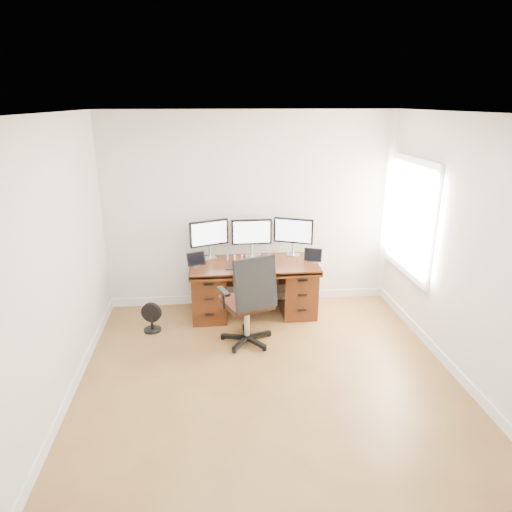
{
  "coord_description": "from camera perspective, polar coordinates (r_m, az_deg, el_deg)",
  "views": [
    {
      "loc": [
        -0.57,
        -3.9,
        2.8
      ],
      "look_at": [
        0.0,
        1.5,
        0.95
      ],
      "focal_mm": 32.0,
      "sensor_mm": 36.0,
      "label": 1
    }
  ],
  "objects": [
    {
      "name": "ground",
      "position": [
        4.83,
        1.95,
        -16.6
      ],
      "size": [
        4.5,
        4.5,
        0.0
      ],
      "primitive_type": "plane",
      "color": "brown",
      "rests_on": "ground"
    },
    {
      "name": "keyboard",
      "position": [
        5.89,
        -0.21,
        -1.46
      ],
      "size": [
        0.32,
        0.23,
        0.01
      ],
      "primitive_type": "cube",
      "rotation": [
        0.0,
        0.0,
        -0.42
      ],
      "color": "silver",
      "rests_on": "desk"
    },
    {
      "name": "monitor_left",
      "position": [
        6.21,
        -5.89,
        2.69
      ],
      "size": [
        0.53,
        0.23,
        0.53
      ],
      "rotation": [
        0.0,
        0.0,
        0.37
      ],
      "color": "silver",
      "rests_on": "desk"
    },
    {
      "name": "figurine_pink",
      "position": [
        6.2,
        -1.77,
        -0.1
      ],
      "size": [
        0.03,
        0.03,
        0.07
      ],
      "color": "pink",
      "rests_on": "desk"
    },
    {
      "name": "phone",
      "position": [
        6.06,
        -0.3,
        -0.88
      ],
      "size": [
        0.15,
        0.11,
        0.01
      ],
      "primitive_type": "cube",
      "rotation": [
        0.0,
        0.0,
        -0.37
      ],
      "color": "black",
      "rests_on": "desk"
    },
    {
      "name": "tablet_right",
      "position": [
        6.13,
        7.14,
        -0.01
      ],
      "size": [
        0.25,
        0.15,
        0.19
      ],
      "rotation": [
        0.0,
        0.0,
        -0.35
      ],
      "color": "silver",
      "rests_on": "desk"
    },
    {
      "name": "figurine_blue",
      "position": [
        6.22,
        0.44,
        -0.03
      ],
      "size": [
        0.03,
        0.03,
        0.07
      ],
      "color": "#508CEE",
      "rests_on": "desk"
    },
    {
      "name": "trackpad",
      "position": [
        5.98,
        1.77,
        -1.19
      ],
      "size": [
        0.15,
        0.15,
        0.01
      ],
      "primitive_type": "cube",
      "rotation": [
        0.0,
        0.0,
        -0.14
      ],
      "color": "silver",
      "rests_on": "desk"
    },
    {
      "name": "desk",
      "position": [
        6.23,
        -0.32,
        -3.8
      ],
      "size": [
        1.7,
        0.8,
        0.75
      ],
      "color": "#3E1C0C",
      "rests_on": "ground"
    },
    {
      "name": "drawing_tablet",
      "position": [
        5.89,
        -2.71,
        -1.5
      ],
      "size": [
        0.25,
        0.19,
        0.01
      ],
      "primitive_type": "cube",
      "rotation": [
        0.0,
        0.0,
        -0.2
      ],
      "color": "black",
      "rests_on": "desk"
    },
    {
      "name": "figurine_orange",
      "position": [
        6.19,
        -2.69,
        -0.13
      ],
      "size": [
        0.03,
        0.03,
        0.07
      ],
      "color": "#F6C350",
      "rests_on": "desk"
    },
    {
      "name": "monitor_center",
      "position": [
        6.23,
        -0.55,
        2.86
      ],
      "size": [
        0.55,
        0.14,
        0.53
      ],
      "rotation": [
        0.0,
        0.0,
        0.01
      ],
      "color": "silver",
      "rests_on": "desk"
    },
    {
      "name": "office_chair",
      "position": [
        5.48,
        -0.92,
        -7.41
      ],
      "size": [
        0.78,
        0.78,
        1.15
      ],
      "rotation": [
        0.0,
        0.0,
        0.35
      ],
      "color": "black",
      "rests_on": "ground"
    },
    {
      "name": "tablet_left",
      "position": [
        5.98,
        -7.51,
        -0.52
      ],
      "size": [
        0.25,
        0.14,
        0.19
      ],
      "rotation": [
        0.0,
        0.0,
        0.32
      ],
      "color": "silver",
      "rests_on": "desk"
    },
    {
      "name": "back_wall",
      "position": [
        6.34,
        -0.71,
        5.6
      ],
      "size": [
        4.0,
        0.1,
        2.7
      ],
      "primitive_type": "cube",
      "color": "silver",
      "rests_on": "ground"
    },
    {
      "name": "figurine_brown",
      "position": [
        6.23,
        1.68,
        0.01
      ],
      "size": [
        0.03,
        0.03,
        0.07
      ],
      "color": "#8F5243",
      "rests_on": "desk"
    },
    {
      "name": "floor_fan",
      "position": [
        6.0,
        -12.92,
        -7.54
      ],
      "size": [
        0.26,
        0.22,
        0.38
      ],
      "rotation": [
        0.0,
        0.0,
        -0.28
      ],
      "color": "black",
      "rests_on": "ground"
    },
    {
      "name": "right_wall",
      "position": [
        4.97,
        25.41,
        0.03
      ],
      "size": [
        0.1,
        4.5,
        2.7
      ],
      "color": "silver",
      "rests_on": "ground"
    },
    {
      "name": "figurine_purple",
      "position": [
        6.19,
        -3.61,
        -0.17
      ],
      "size": [
        0.03,
        0.03,
        0.07
      ],
      "color": "#8359D3",
      "rests_on": "desk"
    },
    {
      "name": "monitor_right",
      "position": [
        6.31,
        4.7,
        3.0
      ],
      "size": [
        0.52,
        0.25,
        0.53
      ],
      "rotation": [
        0.0,
        0.0,
        -0.41
      ],
      "color": "silver",
      "rests_on": "desk"
    }
  ]
}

